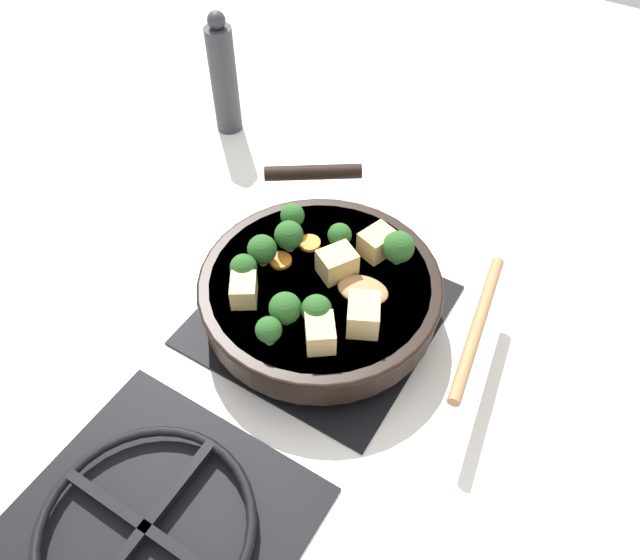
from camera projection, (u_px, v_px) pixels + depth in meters
ground_plane at (320, 315)px, 0.89m from camera, size 2.40×2.40×0.00m
front_burner_grate at (320, 310)px, 0.88m from camera, size 0.31×0.31×0.03m
rear_burner_grate at (147, 531)px, 0.68m from camera, size 0.31×0.31×0.03m
skillet_pan at (320, 289)px, 0.85m from camera, size 0.37×0.42×0.05m
wooden_spoon at (427, 310)px, 0.79m from camera, size 0.21×0.23×0.02m
tofu_cube_center_large at (244, 290)px, 0.80m from camera, size 0.05×0.05×0.03m
tofu_cube_near_handle at (363, 315)px, 0.77m from camera, size 0.06×0.06×0.04m
tofu_cube_east_chunk at (377, 243)px, 0.85m from camera, size 0.05×0.05×0.04m
tofu_cube_west_chunk at (320, 333)px, 0.75m from camera, size 0.05×0.06×0.04m
tofu_cube_back_piece at (337, 263)px, 0.83m from camera, size 0.06×0.06×0.04m
broccoli_floret_near_spoon at (340, 235)px, 0.85m from camera, size 0.03×0.03×0.04m
broccoli_floret_center_top at (272, 332)px, 0.75m from camera, size 0.03×0.03×0.04m
broccoli_floret_east_rim at (289, 235)px, 0.85m from camera, size 0.04×0.04×0.05m
broccoli_floret_west_rim at (262, 250)px, 0.83m from camera, size 0.04×0.04×0.05m
broccoli_floret_north_edge at (398, 247)px, 0.83m from camera, size 0.04×0.04×0.05m
broccoli_floret_south_cluster at (316, 310)px, 0.77m from camera, size 0.04×0.04×0.05m
broccoli_floret_mid_floret at (244, 268)px, 0.81m from camera, size 0.04×0.04×0.04m
broccoli_floret_small_inner at (292, 216)px, 0.88m from camera, size 0.03×0.03×0.04m
broccoli_floret_tall_stem at (285, 308)px, 0.77m from camera, size 0.04×0.04×0.05m
carrot_slice_orange_thin at (280, 261)px, 0.85m from camera, size 0.03×0.03×0.01m
carrot_slice_near_center at (310, 243)px, 0.87m from camera, size 0.03×0.03×0.01m
pepper_mill at (224, 77)px, 1.11m from camera, size 0.05×0.05×0.23m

